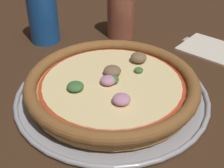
% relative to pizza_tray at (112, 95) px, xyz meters
% --- Properties ---
extents(ground_plane, '(3.00, 3.00, 0.00)m').
position_rel_pizza_tray_xyz_m(ground_plane, '(0.00, 0.00, -0.00)').
color(ground_plane, '#3D2616').
extents(pizza_tray, '(0.33, 0.33, 0.01)m').
position_rel_pizza_tray_xyz_m(pizza_tray, '(0.00, 0.00, 0.00)').
color(pizza_tray, '#9E9EA3').
rests_on(pizza_tray, ground_plane).
extents(pizza, '(0.30, 0.30, 0.04)m').
position_rel_pizza_tray_xyz_m(pizza, '(0.00, -0.00, 0.02)').
color(pizza, tan).
rests_on(pizza, pizza_tray).
extents(drinking_cup, '(0.06, 0.06, 0.12)m').
position_rel_pizza_tray_xyz_m(drinking_cup, '(0.19, -0.16, 0.05)').
color(drinking_cup, brown).
rests_on(drinking_cup, ground_plane).
extents(napkin, '(0.18, 0.14, 0.01)m').
position_rel_pizza_tray_xyz_m(napkin, '(-0.00, -0.28, -0.00)').
color(napkin, beige).
rests_on(napkin, ground_plane).
extents(fork, '(0.17, 0.06, 0.00)m').
position_rel_pizza_tray_xyz_m(fork, '(0.02, -0.29, -0.00)').
color(fork, '#B7B7BC').
rests_on(fork, ground_plane).
extents(beverage_can, '(0.07, 0.07, 0.12)m').
position_rel_pizza_tray_xyz_m(beverage_can, '(0.27, 0.00, 0.06)').
color(beverage_can, '#194C99').
rests_on(beverage_can, ground_plane).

